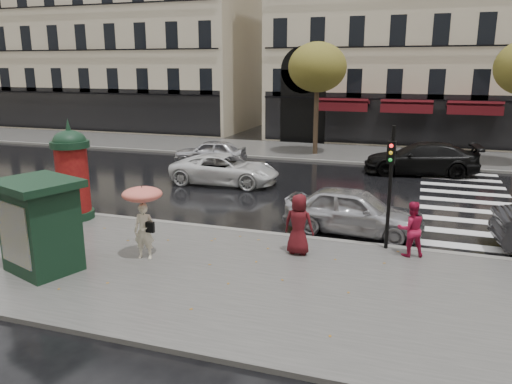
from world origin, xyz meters
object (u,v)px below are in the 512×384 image
(traffic_light, at_px, (390,176))
(newsstand, at_px, (40,224))
(morris_column, at_px, (72,171))
(woman_umbrella, at_px, (143,210))
(car_black, at_px, (421,159))
(man_burgundy, at_px, (299,224))
(car_white, at_px, (225,169))
(car_silver, at_px, (353,211))
(car_far_silver, at_px, (210,152))
(woman_red, at_px, (411,229))

(traffic_light, relative_size, newsstand, 1.47)
(morris_column, distance_m, newsstand, 4.64)
(woman_umbrella, bearing_deg, car_black, 64.06)
(man_burgundy, distance_m, traffic_light, 2.91)
(traffic_light, xyz_separation_m, car_black, (0.79, 11.65, -1.49))
(morris_column, bearing_deg, traffic_light, 1.80)
(car_white, bearing_deg, man_burgundy, -147.10)
(car_silver, height_order, car_far_silver, car_silver)
(morris_column, height_order, car_black, morris_column)
(car_black, height_order, car_far_silver, car_black)
(car_silver, relative_size, car_far_silver, 1.12)
(car_black, xyz_separation_m, car_far_silver, (-11.02, -0.93, -0.12))
(woman_red, bearing_deg, car_white, -59.43)
(man_burgundy, bearing_deg, woman_red, -160.96)
(woman_red, distance_m, traffic_light, 1.57)
(car_silver, bearing_deg, traffic_light, -136.75)
(traffic_light, xyz_separation_m, car_white, (-7.69, 6.59, -1.60))
(woman_red, height_order, man_burgundy, man_burgundy)
(woman_umbrella, relative_size, woman_red, 1.33)
(man_burgundy, xyz_separation_m, car_far_silver, (-7.91, 11.88, -0.31))
(car_black, bearing_deg, car_white, -66.88)
(car_silver, xyz_separation_m, car_white, (-6.54, 5.12, -0.07))
(morris_column, relative_size, car_white, 0.70)
(man_burgundy, height_order, car_black, man_burgundy)
(newsstand, bearing_deg, woman_umbrella, 36.93)
(newsstand, bearing_deg, car_black, 60.39)
(man_burgundy, relative_size, car_silver, 0.39)
(car_white, bearing_deg, car_far_silver, 29.95)
(woman_umbrella, bearing_deg, car_silver, 40.17)
(woman_red, xyz_separation_m, man_burgundy, (-3.00, -0.83, 0.08))
(car_silver, relative_size, car_black, 0.81)
(woman_red, bearing_deg, morris_column, -19.81)
(newsstand, distance_m, car_black, 18.47)
(traffic_light, height_order, car_silver, traffic_light)
(woman_umbrella, relative_size, traffic_light, 0.58)
(morris_column, bearing_deg, car_white, 67.80)
(car_silver, relative_size, car_white, 0.90)
(car_silver, bearing_deg, woman_red, -129.50)
(newsstand, distance_m, car_silver, 9.30)
(morris_column, distance_m, car_far_silver, 11.10)
(morris_column, relative_size, car_silver, 0.78)
(newsstand, bearing_deg, man_burgundy, 28.32)
(woman_umbrella, bearing_deg, man_burgundy, 23.11)
(car_silver, bearing_deg, man_burgundy, 161.05)
(woman_umbrella, relative_size, newsstand, 0.85)
(car_white, height_order, car_far_silver, car_white)
(woman_red, xyz_separation_m, newsstand, (-9.01, -4.07, 0.45))
(traffic_light, distance_m, newsstand, 9.47)
(morris_column, relative_size, car_far_silver, 0.88)
(traffic_light, bearing_deg, car_white, 139.40)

